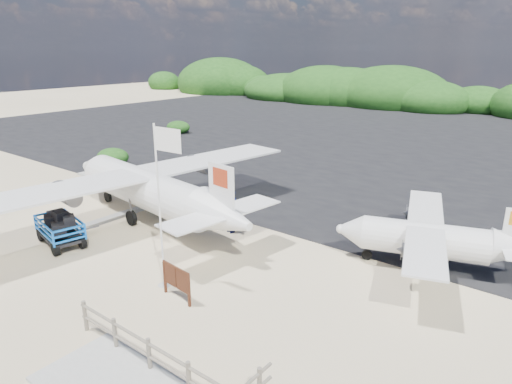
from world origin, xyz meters
TOP-DOWN VIEW (x-y plane):
  - ground at (0.00, 0.00)m, footprint 160.00×160.00m
  - asphalt_apron at (0.00, 30.00)m, footprint 90.00×50.00m
  - lagoon at (-9.00, 1.50)m, footprint 9.00×7.00m
  - walkway_pad at (5.50, -6.00)m, footprint 3.50×2.50m
  - vegetation_band at (0.00, 55.00)m, footprint 124.00×8.00m
  - fence at (6.00, -5.00)m, footprint 6.40×2.00m
  - baggage_cart at (-3.59, -2.05)m, footprint 3.08×2.15m
  - flagpole at (2.74, -1.66)m, footprint 1.21×0.56m
  - signboard at (3.84, -2.05)m, footprint 1.55×0.30m
  - crew_a at (0.84, 4.35)m, footprint 0.69×0.48m
  - crew_b at (-0.29, 3.73)m, footprint 0.87×0.75m
  - crew_c at (1.35, 3.57)m, footprint 1.00×0.59m
  - aircraft_small at (-12.23, 32.55)m, footprint 9.44×9.44m

SIDE VIEW (x-z plane):
  - ground at x=0.00m, z-range 0.00..0.00m
  - asphalt_apron at x=0.00m, z-range -0.02..0.02m
  - lagoon at x=-9.00m, z-range -0.20..0.20m
  - walkway_pad at x=5.50m, z-range -0.05..0.05m
  - vegetation_band at x=0.00m, z-range -2.20..2.20m
  - fence at x=6.00m, z-range -0.55..0.55m
  - baggage_cart at x=-3.59m, z-range -0.70..0.70m
  - flagpole at x=2.74m, z-range -2.96..2.96m
  - signboard at x=3.84m, z-range -0.63..0.63m
  - aircraft_small at x=-12.23m, z-range -1.34..1.34m
  - crew_b at x=-0.29m, z-range 0.00..1.54m
  - crew_c at x=1.35m, z-range 0.00..1.60m
  - crew_a at x=0.84m, z-range 0.00..1.79m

